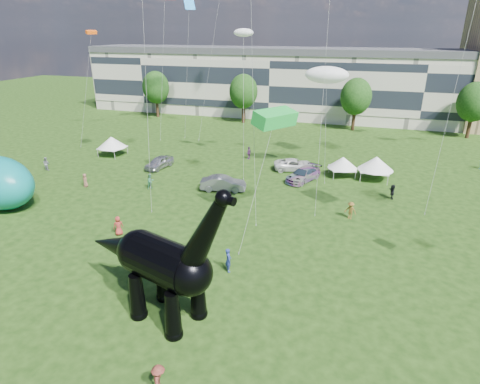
% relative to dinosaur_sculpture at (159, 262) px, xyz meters
% --- Properties ---
extents(ground, '(220.00, 220.00, 0.00)m').
position_rel_dinosaur_sculpture_xyz_m(ground, '(0.65, 0.79, -3.69)').
color(ground, '#16330C').
rests_on(ground, ground).
extents(terrace_row, '(78.00, 11.00, 12.00)m').
position_rel_dinosaur_sculpture_xyz_m(terrace_row, '(-7.35, 62.79, 2.31)').
color(terrace_row, beige).
rests_on(terrace_row, ground).
extents(tree_far_left, '(5.20, 5.20, 9.44)m').
position_rel_dinosaur_sculpture_xyz_m(tree_far_left, '(-29.35, 53.79, 2.60)').
color(tree_far_left, '#382314').
rests_on(tree_far_left, ground).
extents(tree_mid_left, '(5.20, 5.20, 9.44)m').
position_rel_dinosaur_sculpture_xyz_m(tree_mid_left, '(-11.35, 53.79, 2.60)').
color(tree_mid_left, '#382314').
rests_on(tree_mid_left, ground).
extents(tree_mid_right, '(5.20, 5.20, 9.44)m').
position_rel_dinosaur_sculpture_xyz_m(tree_mid_right, '(8.65, 53.79, 2.60)').
color(tree_mid_right, '#382314').
rests_on(tree_mid_right, ground).
extents(tree_far_right, '(5.20, 5.20, 9.44)m').
position_rel_dinosaur_sculpture_xyz_m(tree_far_right, '(26.65, 53.79, 2.60)').
color(tree_far_right, '#382314').
rests_on(tree_far_right, ground).
extents(dinosaur_sculpture, '(11.86, 5.34, 9.78)m').
position_rel_dinosaur_sculpture_xyz_m(dinosaur_sculpture, '(0.00, 0.00, 0.00)').
color(dinosaur_sculpture, black).
rests_on(dinosaur_sculpture, ground).
extents(car_silver, '(2.53, 4.68, 1.51)m').
position_rel_dinosaur_sculpture_xyz_m(car_silver, '(-13.66, 25.08, -2.94)').
color(car_silver, silver).
rests_on(car_silver, ground).
extents(car_grey, '(5.17, 2.69, 1.62)m').
position_rel_dinosaur_sculpture_xyz_m(car_grey, '(-3.34, 20.37, -2.88)').
color(car_grey, slate).
rests_on(car_grey, ground).
extents(car_white, '(5.60, 3.70, 1.43)m').
position_rel_dinosaur_sculpture_xyz_m(car_white, '(2.88, 29.46, -2.98)').
color(car_white, white).
rests_on(car_white, ground).
extents(car_dark, '(4.09, 5.64, 1.52)m').
position_rel_dinosaur_sculpture_xyz_m(car_dark, '(4.50, 26.05, -2.93)').
color(car_dark, '#595960').
rests_on(car_dark, ground).
extents(gazebo_near, '(4.35, 4.35, 2.42)m').
position_rel_dinosaur_sculpture_xyz_m(gazebo_near, '(8.67, 29.00, -1.99)').
color(gazebo_near, white).
rests_on(gazebo_near, ground).
extents(gazebo_far, '(4.18, 4.18, 2.81)m').
position_rel_dinosaur_sculpture_xyz_m(gazebo_far, '(12.40, 28.98, -1.72)').
color(gazebo_far, white).
rests_on(gazebo_far, ground).
extents(gazebo_left, '(4.15, 4.15, 2.69)m').
position_rel_dinosaur_sculpture_xyz_m(gazebo_left, '(-22.51, 28.09, -1.80)').
color(gazebo_left, white).
rests_on(gazebo_left, ground).
extents(visitors, '(52.66, 43.68, 1.86)m').
position_rel_dinosaur_sculpture_xyz_m(visitors, '(-0.83, 15.60, -2.84)').
color(visitors, '#8D5846').
rests_on(visitors, ground).
extents(kites, '(66.89, 40.57, 26.55)m').
position_rel_dinosaur_sculpture_xyz_m(kites, '(5.33, 29.30, 10.76)').
color(kites, red).
rests_on(kites, ground).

